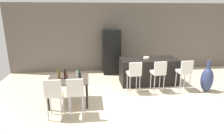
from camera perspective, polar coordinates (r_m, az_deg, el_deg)
ground_plane at (r=6.31m, az=8.71°, el=-7.85°), size 10.00×10.00×0.00m
back_wall at (r=8.53m, az=4.19°, el=8.76°), size 10.00×0.12×2.90m
kitchen_island at (r=7.11m, az=10.77°, el=-1.19°), size 2.03×0.90×0.92m
bar_chair_left at (r=6.08m, az=6.66°, el=-1.64°), size 0.43×0.43×1.05m
bar_chair_middle at (r=6.31m, az=13.74°, el=-1.34°), size 0.42×0.42×1.05m
bar_chair_right at (r=6.67m, az=20.87°, el=-1.02°), size 0.41×0.41×1.05m
dining_table at (r=5.53m, az=-12.86°, el=-4.14°), size 1.13×0.92×0.74m
dining_chair_near at (r=4.80m, az=-16.89°, el=-7.24°), size 0.41×0.41×1.05m
dining_chair_far at (r=4.74m, az=-10.77°, el=-7.14°), size 0.40×0.40×1.05m
wine_bottle_far at (r=5.31m, az=-13.41°, el=-2.89°), size 0.07×0.07×0.29m
wine_bottle_left at (r=5.23m, az=-9.49°, el=-3.01°), size 0.07×0.07×0.28m
wine_bottle_near at (r=5.58m, az=-15.56°, el=-2.07°), size 0.07×0.07×0.29m
wine_bottle_end at (r=5.48m, az=-13.76°, el=-2.31°), size 0.08×0.08×0.29m
wine_bottle_middle at (r=5.37m, az=-9.64°, el=-2.44°), size 0.06×0.06×0.31m
wine_glass_right at (r=5.72m, az=-10.38°, el=-1.22°), size 0.07×0.07×0.17m
refrigerator at (r=8.08m, az=-0.18°, el=4.57°), size 0.72×0.68×1.84m
fruit_bowl at (r=6.94m, az=10.17°, el=2.67°), size 0.21×0.21×0.07m
floor_vase at (r=7.01m, az=26.42°, el=-3.29°), size 0.39×0.39×1.05m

